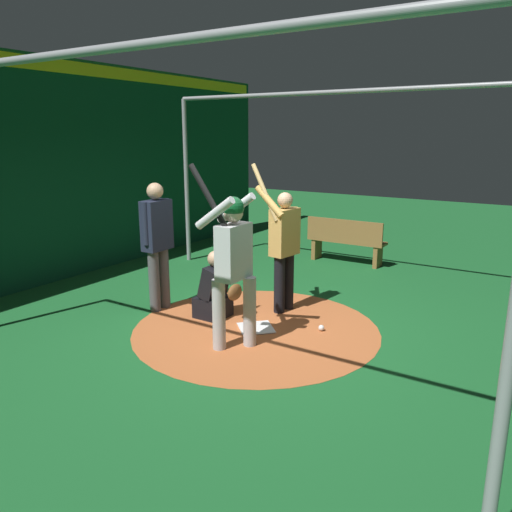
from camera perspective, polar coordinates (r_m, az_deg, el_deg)
ground_plane at (r=6.36m, az=0.00°, el=-8.34°), size 27.69×27.69×0.00m
dirt_circle at (r=6.36m, az=0.00°, el=-8.31°), size 3.10×3.10×0.01m
home_plate at (r=6.35m, az=0.00°, el=-8.24°), size 0.59×0.59×0.01m
batter at (r=5.51m, az=-2.69°, el=-0.25°), size 0.68×0.49×2.09m
catcher at (r=6.64m, az=-4.66°, el=-4.11°), size 0.58×0.40×0.92m
umpire at (r=6.90m, az=-11.25°, el=1.86°), size 0.22×0.49×1.77m
visitor at (r=6.73m, az=3.20°, el=1.43°), size 0.58×0.51×2.02m
back_wall at (r=8.74m, az=-23.18°, el=8.87°), size 0.22×11.69×3.58m
cage_frame at (r=5.89m, az=0.00°, el=11.43°), size 6.06×4.64×3.04m
bench at (r=9.51m, az=10.24°, el=1.75°), size 1.48×0.36×0.85m
baseball_0 at (r=6.32m, az=7.51°, el=-8.17°), size 0.07×0.07×0.07m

